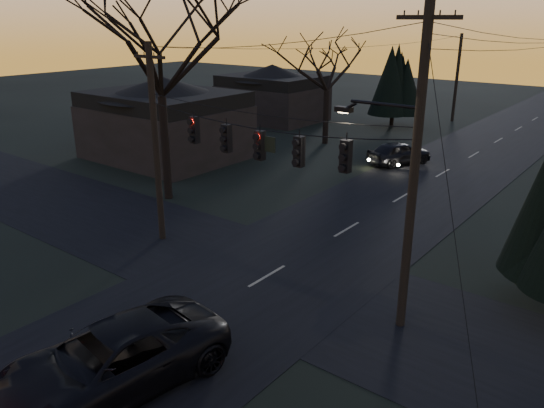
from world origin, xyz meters
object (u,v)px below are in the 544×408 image
Objects in this scene: utility_pole_right at (400,325)px; utility_pole_far_l at (452,121)px; utility_pole_left at (163,238)px; suv_near at (111,361)px; bare_tree_left at (159,52)px; sedan_oncoming_a at (399,153)px.

utility_pole_right reaches higher than utility_pole_far_l.
utility_pole_far_l is at bearing 90.00° from utility_pole_left.
utility_pole_far_l is 44.15m from suv_near.
suv_near is (10.88, -11.61, -6.88)m from bare_tree_left.
suv_near is at bearing -81.14° from utility_pole_far_l.
bare_tree_left reaches higher than utility_pole_far_l.
sedan_oncoming_a is (2.80, 18.29, 0.77)m from utility_pole_left.
utility_pole_far_l is 17.95m from sedan_oncoming_a.
utility_pole_right is 8.99m from suv_near.
utility_pole_far_l is at bearing 82.73° from bare_tree_left.
bare_tree_left is at bearing 135.64° from utility_pole_left.
utility_pole_left is 10.25m from suv_near.
bare_tree_left is 17.34m from sedan_oncoming_a.
utility_pole_right reaches higher than utility_pole_left.
bare_tree_left reaches higher than sedan_oncoming_a.
utility_pole_far_l is (-11.50, 36.00, 0.00)m from utility_pole_right.
utility_pole_far_l is 33.19m from bare_tree_left.
utility_pole_far_l is 0.72× the size of bare_tree_left.
sedan_oncoming_a is (-4.00, 25.91, -0.11)m from suv_near.
utility_pole_far_l is 1.26× the size of suv_near.
suv_near is (-4.70, -7.61, 0.88)m from utility_pole_right.
utility_pole_left is 0.77× the size of bare_tree_left.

